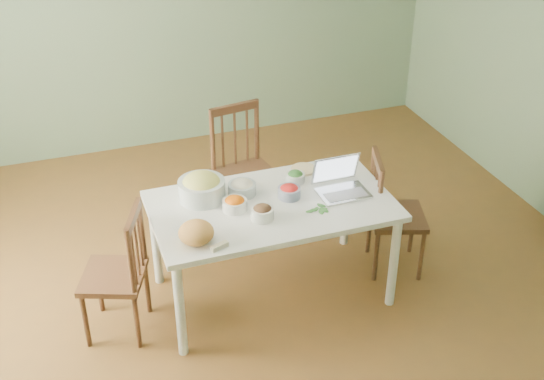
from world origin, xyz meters
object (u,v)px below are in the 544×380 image
object	(u,v)px
chair_far	(247,173)
laptop	(344,180)
bread_boule	(196,233)
chair_right	(398,214)
bowl_squash	(202,187)
chair_left	(113,273)
dining_table	(272,249)

from	to	relation	value
chair_far	laptop	bearing A→B (deg)	-74.73
bread_boule	chair_right	bearing A→B (deg)	9.93
chair_far	bowl_squash	distance (m)	0.85
chair_left	bowl_squash	size ratio (longest dim) A/B	2.91
dining_table	chair_right	size ratio (longest dim) A/B	1.74
chair_far	chair_left	world-z (taller)	chair_far
dining_table	chair_far	xyz separation A→B (m)	(0.08, 0.82, 0.13)
bowl_squash	laptop	xyz separation A→B (m)	(0.89, -0.25, 0.02)
bowl_squash	laptop	distance (m)	0.92
bowl_squash	laptop	world-z (taller)	laptop
chair_far	laptop	xyz separation A→B (m)	(0.40, -0.87, 0.34)
laptop	chair_far	bearing A→B (deg)	114.10
dining_table	laptop	xyz separation A→B (m)	(0.48, -0.05, 0.47)
chair_far	chair_right	size ratio (longest dim) A/B	1.11
dining_table	laptop	size ratio (longest dim) A/B	4.78
chair_left	bread_boule	xyz separation A→B (m)	(0.49, -0.24, 0.35)
dining_table	chair_right	xyz separation A→B (m)	(0.93, 0.00, 0.08)
bread_boule	bowl_squash	size ratio (longest dim) A/B	0.69
chair_left	chair_right	distance (m)	1.99
chair_left	bread_boule	bearing A→B (deg)	84.77
chair_far	chair_right	bearing A→B (deg)	-53.25
chair_far	chair_left	distance (m)	1.41
chair_left	bowl_squash	xyz separation A→B (m)	(0.64, 0.23, 0.37)
chair_right	laptop	world-z (taller)	laptop
chair_right	laptop	distance (m)	0.60
chair_far	bread_boule	distance (m)	1.30
chair_left	dining_table	bearing A→B (deg)	112.10
chair_left	laptop	bearing A→B (deg)	109.97
laptop	dining_table	bearing A→B (deg)	173.85
chair_far	bread_boule	size ratio (longest dim) A/B	4.68
chair_left	bowl_squash	world-z (taller)	bowl_squash
chair_left	laptop	xyz separation A→B (m)	(1.53, -0.03, 0.39)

